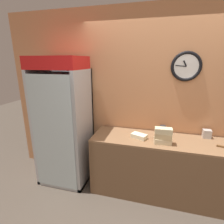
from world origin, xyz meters
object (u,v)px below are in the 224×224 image
Objects in this scene: sandwich_stack_bottom at (163,141)px; condiment_jar at (163,130)px; beverage_cooler at (65,116)px; sandwich_stack_middle at (163,136)px; napkin_dispenser at (207,134)px; sandwich_stack_top at (163,131)px; sandwich_flat_left at (139,136)px.

condiment_jar reaches higher than sandwich_stack_bottom.
sandwich_stack_bottom is at bearing -90.23° from condiment_jar.
beverage_cooler is at bearing -172.62° from condiment_jar.
napkin_dispenser is at bearing 30.19° from sandwich_stack_middle.
sandwich_stack_middle is at bearing 0.00° from sandwich_stack_bottom.
sandwich_stack_middle reaches higher than condiment_jar.
sandwich_stack_middle is at bearing -5.77° from beverage_cooler.
sandwich_flat_left is (-0.32, 0.09, -0.15)m from sandwich_stack_top.
sandwich_stack_bottom is 0.70m from napkin_dispenser.
condiment_jar is 0.61m from napkin_dispenser.
sandwich_stack_top reaches higher than sandwich_stack_middle.
napkin_dispenser is at bearing 5.38° from beverage_cooler.
napkin_dispenser is at bearing 30.19° from sandwich_stack_bottom.
beverage_cooler is at bearing 177.01° from sandwich_flat_left.
beverage_cooler reaches higher than sandwich_flat_left.
sandwich_stack_top reaches higher than sandwich_flat_left.
sandwich_stack_top reaches higher than napkin_dispenser.
napkin_dispenser is (0.61, 0.35, -0.05)m from sandwich_stack_middle.
sandwich_stack_bottom is (1.52, -0.15, -0.17)m from beverage_cooler.
sandwich_stack_top is 0.71m from napkin_dispenser.
sandwich_stack_bottom is 0.15m from sandwich_stack_top.
sandwich_flat_left is at bearing -141.12° from condiment_jar.
beverage_cooler is at bearing -174.62° from napkin_dispenser.
condiment_jar is at bearing 89.77° from sandwich_stack_middle.
sandwich_stack_bottom reaches higher than sandwich_flat_left.
sandwich_stack_top is 0.92× the size of sandwich_flat_left.
condiment_jar is (0.00, 0.35, 0.03)m from sandwich_stack_bottom.
sandwich_stack_top is at bearing -149.81° from napkin_dispenser.
sandwich_stack_bottom is 1.96× the size of napkin_dispenser.
beverage_cooler is 1.54m from sandwich_stack_bottom.
sandwich_stack_bottom is 1.04× the size of sandwich_stack_top.
condiment_jar is (0.00, 0.35, -0.12)m from sandwich_stack_top.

